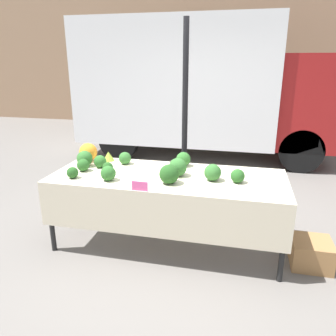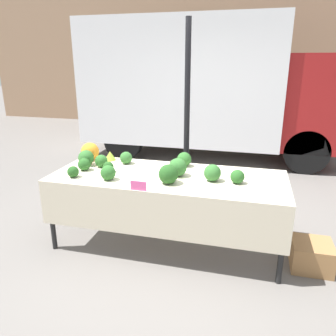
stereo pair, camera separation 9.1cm
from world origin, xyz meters
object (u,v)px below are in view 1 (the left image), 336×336
at_px(parked_truck, 199,85).
at_px(price_sign, 140,186).
at_px(produce_crate, 311,253).
at_px(orange_cauliflower, 88,152).

height_order(parked_truck, price_sign, parked_truck).
relative_size(price_sign, produce_crate, 0.41).
height_order(price_sign, produce_crate, price_sign).
bearing_deg(produce_crate, price_sign, -166.92).
bearing_deg(price_sign, produce_crate, 13.08).
height_order(parked_truck, produce_crate, parked_truck).
bearing_deg(produce_crate, parked_truck, 113.39).
distance_m(parked_truck, price_sign, 4.25).
bearing_deg(orange_cauliflower, price_sign, -41.30).
distance_m(parked_truck, orange_cauliflower, 3.58).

